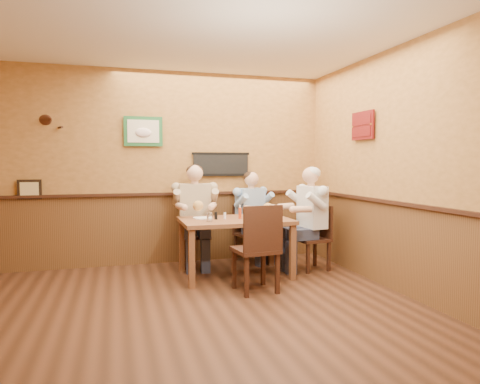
% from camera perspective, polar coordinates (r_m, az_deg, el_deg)
% --- Properties ---
extents(room, '(5.02, 5.03, 2.81)m').
position_cam_1_polar(room, '(4.04, -5.90, 6.89)').
color(room, '#331B0F').
rests_on(room, ground).
extents(dining_table, '(1.40, 0.90, 0.75)m').
position_cam_1_polar(dining_table, '(5.56, -0.64, -4.53)').
color(dining_table, brown).
rests_on(dining_table, ground).
extents(chair_back_left, '(0.45, 0.45, 0.91)m').
position_cam_1_polar(chair_back_left, '(6.14, -6.01, -5.66)').
color(chair_back_left, '#391D12').
rests_on(chair_back_left, ground).
extents(chair_back_right, '(0.50, 0.50, 0.84)m').
position_cam_1_polar(chair_back_right, '(6.44, 1.38, -5.47)').
color(chair_back_right, '#391D12').
rests_on(chair_back_right, ground).
extents(chair_right_end, '(0.46, 0.46, 0.89)m').
position_cam_1_polar(chair_right_end, '(5.99, 9.54, -6.02)').
color(chair_right_end, '#391D12').
rests_on(chair_right_end, ground).
extents(chair_near_side, '(0.51, 0.51, 1.01)m').
position_cam_1_polar(chair_near_side, '(4.93, 2.05, -7.43)').
color(chair_near_side, '#391D12').
rests_on(chair_near_side, ground).
extents(diner_tan_shirt, '(0.65, 0.65, 1.30)m').
position_cam_1_polar(diner_tan_shirt, '(6.11, -6.03, -3.86)').
color(diner_tan_shirt, tan).
rests_on(diner_tan_shirt, ground).
extents(diner_blue_polo, '(0.71, 0.71, 1.20)m').
position_cam_1_polar(diner_blue_polo, '(6.41, 1.39, -3.88)').
color(diner_blue_polo, '#86A4C9').
rests_on(diner_blue_polo, ground).
extents(diner_white_elder, '(0.66, 0.66, 1.27)m').
position_cam_1_polar(diner_white_elder, '(5.96, 9.56, -4.22)').
color(diner_white_elder, silver).
rests_on(diner_white_elder, ground).
extents(water_glass_left, '(0.09, 0.09, 0.11)m').
position_cam_1_polar(water_glass_left, '(5.29, -4.09, -3.37)').
color(water_glass_left, white).
rests_on(water_glass_left, dining_table).
extents(water_glass_mid, '(0.08, 0.08, 0.11)m').
position_cam_1_polar(water_glass_mid, '(5.31, 1.80, -3.31)').
color(water_glass_mid, white).
rests_on(water_glass_mid, dining_table).
extents(cola_tumbler, '(0.09, 0.09, 0.11)m').
position_cam_1_polar(cola_tumbler, '(5.43, 3.24, -3.16)').
color(cola_tumbler, black).
rests_on(cola_tumbler, dining_table).
extents(hot_sauce_bottle, '(0.04, 0.04, 0.16)m').
position_cam_1_polar(hot_sauce_bottle, '(5.54, -0.00, -2.75)').
color(hot_sauce_bottle, '#B13812').
rests_on(hot_sauce_bottle, dining_table).
extents(salt_shaker, '(0.04, 0.04, 0.08)m').
position_cam_1_polar(salt_shaker, '(5.53, -2.04, -3.19)').
color(salt_shaker, white).
rests_on(salt_shaker, dining_table).
extents(pepper_shaker, '(0.05, 0.05, 0.10)m').
position_cam_1_polar(pepper_shaker, '(5.49, -3.24, -3.16)').
color(pepper_shaker, black).
rests_on(pepper_shaker, dining_table).
extents(plate_far_left, '(0.30, 0.30, 0.02)m').
position_cam_1_polar(plate_far_left, '(5.59, -4.99, -3.45)').
color(plate_far_left, white).
rests_on(plate_far_left, dining_table).
extents(plate_far_right, '(0.29, 0.29, 0.02)m').
position_cam_1_polar(plate_far_right, '(5.78, 3.78, -3.20)').
color(plate_far_right, silver).
rests_on(plate_far_right, dining_table).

